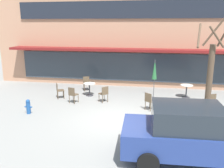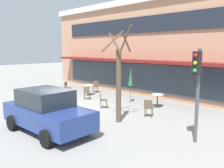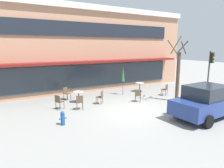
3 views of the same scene
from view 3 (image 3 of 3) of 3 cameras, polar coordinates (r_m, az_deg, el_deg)
The scene contains 15 objects.
ground_plane at distance 11.99m, azimuth 6.66°, elevation -7.60°, with size 80.00×80.00×0.00m, color gray.
building_facade at distance 20.26m, azimuth -10.38°, elevation 9.85°, with size 19.49×9.10×7.03m.
cafe_table_near_wall at distance 16.87m, azimuth 7.91°, elevation -0.46°, with size 0.70×0.70×0.76m.
cafe_table_streetside at distance 13.67m, azimuth -9.54°, elevation -3.14°, with size 0.70×0.70×0.76m.
patio_umbrella_green_folded at distance 15.41m, azimuth 3.15°, elevation 2.77°, with size 0.28×0.28×2.20m.
cafe_chair_0 at distance 13.72m, azimuth 7.46°, elevation -2.98°, with size 0.56×0.56×0.89m.
cafe_chair_1 at distance 14.53m, azimuth -12.92°, elevation -2.40°, with size 0.53×0.53×0.89m.
cafe_chair_2 at distance 12.43m, azimuth -14.97°, elevation -4.70°, with size 0.54×0.54×0.89m.
cafe_chair_3 at distance 12.10m, azimuth -9.21°, elevation -4.89°, with size 0.50×0.50×0.89m.
cafe_chair_4 at distance 15.93m, azimuth 14.98°, elevation -1.35°, with size 0.53×0.53×0.89m.
cafe_chair_5 at distance 13.13m, azimuth -3.31°, elevation -3.53°, with size 0.57×0.57×0.89m.
parked_sedan at distance 11.73m, azimuth 25.53°, elevation -4.52°, with size 4.28×2.18×1.76m.
street_tree at distance 14.24m, azimuth 18.29°, elevation 2.98°, with size 1.19×1.15×4.46m.
traffic_light_pole at distance 17.18m, azimuth 26.30°, elevation 4.74°, with size 0.26×0.44×3.40m.
fire_hydrant at distance 10.02m, azimuth -13.90°, elevation -9.42°, with size 0.36×0.20×0.71m.
Camera 3 is at (-6.84, -9.11, 3.74)m, focal length 32.00 mm.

